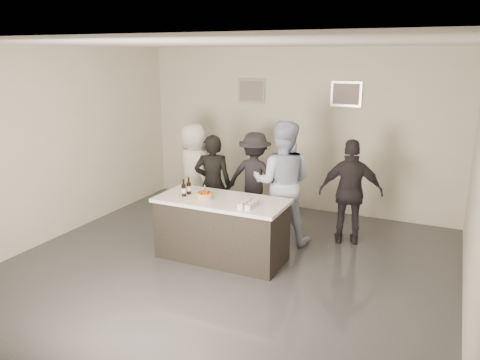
{
  "coord_description": "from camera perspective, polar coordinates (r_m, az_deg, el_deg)",
  "views": [
    {
      "loc": [
        2.69,
        -5.3,
        2.89
      ],
      "look_at": [
        0.0,
        0.5,
        1.15
      ],
      "focal_mm": 35.0,
      "sensor_mm": 36.0,
      "label": 1
    }
  ],
  "objects": [
    {
      "name": "floor",
      "position": [
        6.61,
        -1.85,
        -10.71
      ],
      "size": [
        6.0,
        6.0,
        0.0
      ],
      "primitive_type": "plane",
      "color": "#3D3D42",
      "rests_on": "ground"
    },
    {
      "name": "ceiling",
      "position": [
        5.94,
        -2.11,
        16.27
      ],
      "size": [
        6.0,
        6.0,
        0.0
      ],
      "primitive_type": "plane",
      "rotation": [
        3.14,
        0.0,
        0.0
      ],
      "color": "white"
    },
    {
      "name": "wall_back",
      "position": [
        8.84,
        6.87,
        6.06
      ],
      "size": [
        6.0,
        0.04,
        3.0
      ],
      "primitive_type": "cube",
      "color": "beige",
      "rests_on": "ground"
    },
    {
      "name": "wall_front",
      "position": [
        3.8,
        -22.97,
        -7.5
      ],
      "size": [
        6.0,
        0.04,
        3.0
      ],
      "primitive_type": "cube",
      "color": "beige",
      "rests_on": "ground"
    },
    {
      "name": "wall_left",
      "position": [
        7.9,
        -21.85,
        3.99
      ],
      "size": [
        0.04,
        6.0,
        3.0
      ],
      "primitive_type": "cube",
      "color": "beige",
      "rests_on": "ground"
    },
    {
      "name": "wall_right",
      "position": [
        5.49,
        27.24,
        -1.17
      ],
      "size": [
        0.04,
        6.0,
        3.0
      ],
      "primitive_type": "cube",
      "color": "beige",
      "rests_on": "ground"
    },
    {
      "name": "picture_left",
      "position": [
        9.04,
        1.43,
        10.84
      ],
      "size": [
        0.54,
        0.04,
        0.44
      ],
      "primitive_type": "cube",
      "color": "#B2B2B7",
      "rests_on": "wall_back"
    },
    {
      "name": "picture_right",
      "position": [
        8.49,
        12.82,
        10.19
      ],
      "size": [
        0.54,
        0.04,
        0.44
      ],
      "primitive_type": "cube",
      "color": "#B2B2B7",
      "rests_on": "wall_back"
    },
    {
      "name": "bar_counter",
      "position": [
        6.76,
        -2.23,
        -5.96
      ],
      "size": [
        1.86,
        0.86,
        0.9
      ],
      "primitive_type": "cube",
      "color": "white",
      "rests_on": "ground"
    },
    {
      "name": "cake",
      "position": [
        6.61,
        -4.37,
        -2.01
      ],
      "size": [
        0.24,
        0.24,
        0.08
      ],
      "primitive_type": "cylinder",
      "color": "#FBAC1A",
      "rests_on": "bar_counter"
    },
    {
      "name": "beer_bottle_a",
      "position": [
        6.84,
        -6.27,
        -0.66
      ],
      "size": [
        0.07,
        0.07,
        0.26
      ],
      "primitive_type": "cylinder",
      "color": "black",
      "rests_on": "bar_counter"
    },
    {
      "name": "beer_bottle_b",
      "position": [
        6.74,
        -6.89,
        -0.9
      ],
      "size": [
        0.07,
        0.07,
        0.26
      ],
      "primitive_type": "cylinder",
      "color": "black",
      "rests_on": "bar_counter"
    },
    {
      "name": "tumbler_cluster",
      "position": [
        6.28,
        1.07,
        -2.88
      ],
      "size": [
        0.19,
        0.4,
        0.08
      ],
      "primitive_type": "cube",
      "color": "orange",
      "rests_on": "bar_counter"
    },
    {
      "name": "candles",
      "position": [
        6.49,
        -5.37,
        -2.68
      ],
      "size": [
        0.24,
        0.08,
        0.01
      ],
      "primitive_type": "cube",
      "color": "pink",
      "rests_on": "bar_counter"
    },
    {
      "name": "person_main_black",
      "position": [
        7.65,
        -3.34,
        -0.5
      ],
      "size": [
        0.71,
        0.6,
        1.64
      ],
      "primitive_type": "imported",
      "rotation": [
        0.0,
        0.0,
        3.55
      ],
      "color": "black",
      "rests_on": "ground"
    },
    {
      "name": "person_main_blue",
      "position": [
        7.23,
        5.16,
        -0.31
      ],
      "size": [
        1.08,
        0.92,
        1.92
      ],
      "primitive_type": "imported",
      "rotation": [
        0.0,
        0.0,
        3.38
      ],
      "color": "silver",
      "rests_on": "ground"
    },
    {
      "name": "person_guest_left",
      "position": [
        8.44,
        -5.63,
        1.16
      ],
      "size": [
        0.99,
        0.93,
        1.7
      ],
      "primitive_type": "imported",
      "rotation": [
        0.0,
        0.0,
        2.5
      ],
      "color": "silver",
      "rests_on": "ground"
    },
    {
      "name": "person_guest_right",
      "position": [
        7.38,
        13.34,
        -1.46
      ],
      "size": [
        1.04,
        0.64,
        1.65
      ],
      "primitive_type": "imported",
      "rotation": [
        0.0,
        0.0,
        3.41
      ],
      "color": "#242127",
      "rests_on": "ground"
    },
    {
      "name": "person_guest_back",
      "position": [
        8.2,
        1.81,
        0.38
      ],
      "size": [
        1.07,
        0.67,
        1.58
      ],
      "primitive_type": "imported",
      "rotation": [
        0.0,
        0.0,
        3.23
      ],
      "color": "#242329",
      "rests_on": "ground"
    }
  ]
}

